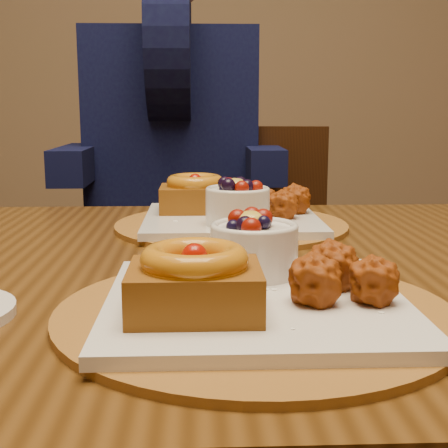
# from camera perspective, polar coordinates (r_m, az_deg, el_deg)

# --- Properties ---
(dining_table) EXTENTS (1.60, 0.90, 0.76)m
(dining_table) POSITION_cam_1_polar(r_m,az_deg,el_deg) (0.83, 1.45, -8.49)
(dining_table) COLOR #371F0A
(dining_table) RESTS_ON ground
(place_setting_near) EXTENTS (0.38, 0.38, 0.09)m
(place_setting_near) POSITION_cam_1_polar(r_m,az_deg,el_deg) (0.60, 2.56, -5.84)
(place_setting_near) COLOR brown
(place_setting_near) RESTS_ON dining_table
(place_setting_far) EXTENTS (0.38, 0.38, 0.09)m
(place_setting_far) POSITION_cam_1_polar(r_m,az_deg,el_deg) (1.01, 0.49, 1.17)
(place_setting_far) COLOR brown
(place_setting_far) RESTS_ON dining_table
(chair_far) EXTENTS (0.47, 0.47, 0.90)m
(chair_far) POSITION_cam_1_polar(r_m,az_deg,el_deg) (1.55, 1.50, -6.24)
(chair_far) COLOR black
(chair_far) RESTS_ON ground
(diner) EXTENTS (0.54, 0.52, 0.89)m
(diner) POSITION_cam_1_polar(r_m,az_deg,el_deg) (1.66, -4.83, 10.45)
(diner) COLOR black
(diner) RESTS_ON ground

